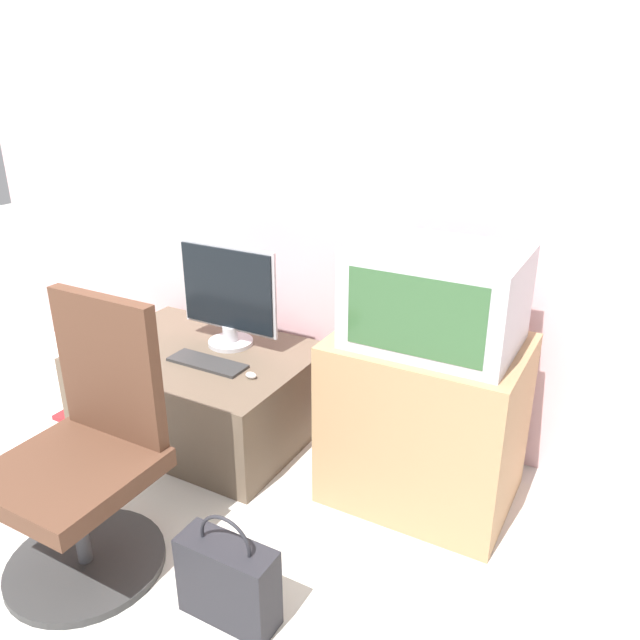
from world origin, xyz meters
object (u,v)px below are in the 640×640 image
(handbag, at_px, (228,580))
(cardboard_box_lower, at_px, (98,377))
(keyboard, at_px, (207,363))
(crt_tv, at_px, (436,297))
(main_monitor, at_px, (228,296))
(office_chair, at_px, (86,464))
(mouse, at_px, (251,375))
(book, at_px, (76,417))

(handbag, bearing_deg, cardboard_box_lower, 150.41)
(cardboard_box_lower, bearing_deg, keyboard, -5.71)
(crt_tv, height_order, cardboard_box_lower, crt_tv)
(crt_tv, distance_m, handbag, 1.21)
(main_monitor, relative_size, handbag, 1.31)
(main_monitor, distance_m, office_chair, 1.07)
(crt_tv, bearing_deg, cardboard_box_lower, -178.90)
(office_chair, bearing_deg, mouse, 78.51)
(main_monitor, bearing_deg, book, -150.50)
(mouse, xyz_separation_m, book, (-1.01, -0.15, -0.42))
(main_monitor, height_order, cardboard_box_lower, main_monitor)
(handbag, bearing_deg, office_chair, -179.38)
(keyboard, distance_m, cardboard_box_lower, 0.91)
(keyboard, bearing_deg, mouse, -3.46)
(office_chair, bearing_deg, crt_tv, 44.81)
(book, bearing_deg, cardboard_box_lower, 110.68)
(mouse, height_order, book, mouse)
(handbag, height_order, book, handbag)
(mouse, bearing_deg, office_chair, -101.49)
(handbag, bearing_deg, book, 156.80)
(book, bearing_deg, crt_tv, 9.32)
(handbag, bearing_deg, mouse, 119.24)
(office_chair, height_order, book, office_chair)
(mouse, xyz_separation_m, office_chair, (-0.16, -0.78, -0.03))
(office_chair, distance_m, book, 1.12)
(keyboard, distance_m, book, 0.88)
(keyboard, distance_m, crt_tv, 1.12)
(mouse, height_order, crt_tv, crt_tv)
(keyboard, xyz_separation_m, mouse, (0.25, -0.02, 0.01))
(keyboard, height_order, crt_tv, crt_tv)
(cardboard_box_lower, xyz_separation_m, handbag, (1.53, -0.87, 0.05))
(crt_tv, bearing_deg, office_chair, -135.19)
(keyboard, relative_size, mouse, 7.29)
(handbag, bearing_deg, main_monitor, 125.35)
(mouse, relative_size, cardboard_box_lower, 0.24)
(keyboard, relative_size, crt_tv, 0.62)
(book, bearing_deg, keyboard, 12.68)
(office_chair, distance_m, cardboard_box_lower, 1.32)
(main_monitor, xyz_separation_m, book, (-0.71, -0.40, -0.66))
(mouse, relative_size, office_chair, 0.05)
(mouse, height_order, office_chair, office_chair)
(keyboard, height_order, book, keyboard)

